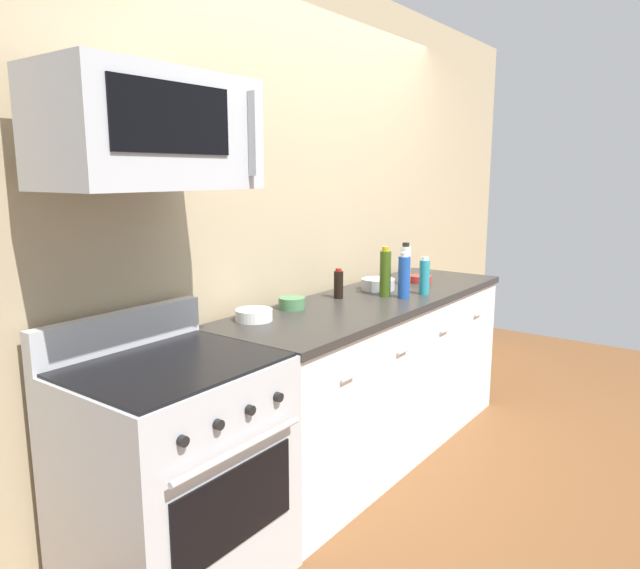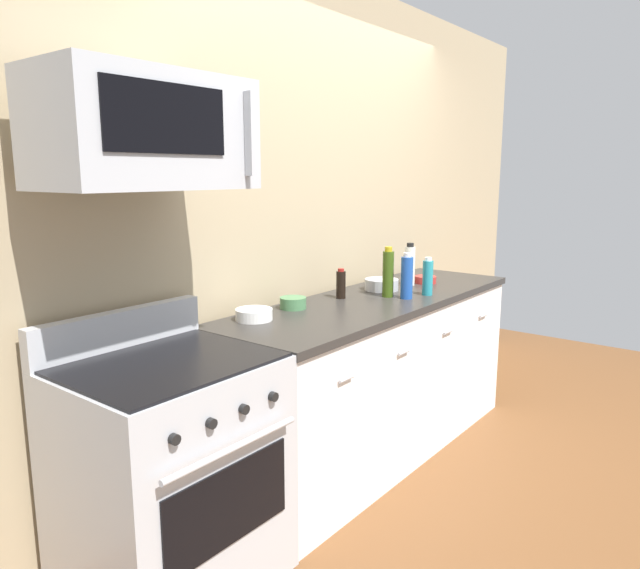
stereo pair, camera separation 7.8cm
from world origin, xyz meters
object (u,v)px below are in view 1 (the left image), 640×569
(bowl_steel_prep, at_px, (378,284))
(bowl_white_ceramic, at_px, (254,314))
(bottle_soy_sauce_dark, at_px, (338,284))
(bowl_green_glaze, at_px, (292,303))
(bottle_soda_blue, at_px, (404,276))
(bowl_red_small, at_px, (421,279))
(range_oven, at_px, (175,475))
(bottle_olive_oil, at_px, (385,273))
(bottle_dish_soap, at_px, (424,277))
(microwave, at_px, (149,132))
(bottle_vinegar_white, at_px, (405,265))

(bowl_steel_prep, height_order, bowl_white_ceramic, bowl_steel_prep)
(bottle_soy_sauce_dark, xyz_separation_m, bowl_green_glaze, (-0.36, 0.04, -0.05))
(bottle_soda_blue, xyz_separation_m, bowl_steel_prep, (0.12, 0.24, -0.09))
(bowl_red_small, height_order, bowl_green_glaze, bowl_green_glaze)
(bottle_soy_sauce_dark, xyz_separation_m, bowl_white_ceramic, (-0.66, 0.03, -0.05))
(bottle_soda_blue, height_order, bowl_green_glaze, bottle_soda_blue)
(bottle_soy_sauce_dark, xyz_separation_m, bowl_steel_prep, (0.34, -0.05, -0.04))
(range_oven, distance_m, bottle_olive_oil, 1.62)
(bottle_olive_oil, height_order, bowl_white_ceramic, bottle_olive_oil)
(bottle_dish_soap, height_order, bowl_steel_prep, bottle_dish_soap)
(bowl_green_glaze, bearing_deg, bottle_olive_oil, -22.27)
(bottle_soda_blue, distance_m, bowl_green_glaze, 0.67)
(microwave, bearing_deg, bottle_soy_sauce_dark, 4.41)
(microwave, relative_size, bottle_vinegar_white, 2.83)
(bottle_soda_blue, bearing_deg, bowl_white_ceramic, 159.87)
(bottle_soda_blue, height_order, bowl_white_ceramic, bottle_soda_blue)
(range_oven, distance_m, microwave, 1.28)
(bottle_soda_blue, bearing_deg, range_oven, 174.60)
(range_oven, distance_m, bowl_white_ceramic, 0.83)
(bottle_vinegar_white, xyz_separation_m, bowl_red_small, (0.12, -0.05, -0.10))
(bottle_soda_blue, bearing_deg, bowl_steel_prep, 63.02)
(bottle_vinegar_white, distance_m, bowl_green_glaze, 0.96)
(bottle_vinegar_white, bearing_deg, microwave, -179.95)
(bottle_vinegar_white, relative_size, bowl_steel_prep, 1.31)
(bottle_dish_soap, relative_size, bowl_red_small, 1.61)
(bowl_steel_prep, relative_size, bowl_white_ceramic, 1.14)
(microwave, relative_size, bowl_green_glaze, 5.43)
(bottle_vinegar_white, height_order, bowl_steel_prep, bottle_vinegar_white)
(bottle_soda_blue, xyz_separation_m, bowl_white_ceramic, (-0.88, 0.32, -0.09))
(bottle_olive_oil, xyz_separation_m, bottle_vinegar_white, (0.39, 0.08, -0.01))
(bowl_steel_prep, bearing_deg, bottle_vinegar_white, -11.54)
(bottle_olive_oil, xyz_separation_m, bottle_dish_soap, (0.18, -0.15, -0.03))
(bottle_soda_blue, xyz_separation_m, bottle_vinegar_white, (0.37, 0.19, 0.00))
(bottle_soda_blue, xyz_separation_m, bowl_red_small, (0.49, 0.14, -0.10))
(bottle_soy_sauce_dark, relative_size, bowl_white_ceramic, 0.95)
(bottle_vinegar_white, relative_size, bowl_white_ceramic, 1.49)
(microwave, distance_m, bowl_red_small, 2.17)
(bottle_dish_soap, height_order, bottle_soy_sauce_dark, bottle_dish_soap)
(range_oven, distance_m, bottle_soy_sauce_dark, 1.42)
(bottle_soda_blue, relative_size, bottle_vinegar_white, 0.98)
(bottle_soda_blue, distance_m, bottle_dish_soap, 0.17)
(bottle_vinegar_white, bearing_deg, bottle_soda_blue, -152.54)
(bowl_red_small, xyz_separation_m, bowl_steel_prep, (-0.36, 0.10, 0.01))
(bowl_green_glaze, bearing_deg, bottle_dish_soap, -27.25)
(bottle_olive_oil, xyz_separation_m, bowl_steel_prep, (0.15, 0.13, -0.10))
(range_oven, height_order, bottle_olive_oil, bottle_olive_oil)
(bottle_olive_oil, distance_m, bottle_vinegar_white, 0.40)
(bottle_dish_soap, height_order, bowl_white_ceramic, bottle_dish_soap)
(bottle_soda_blue, relative_size, bowl_green_glaze, 1.88)
(bowl_steel_prep, bearing_deg, bottle_olive_oil, -137.49)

